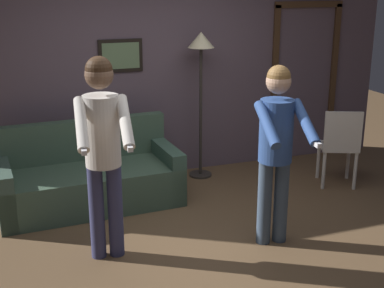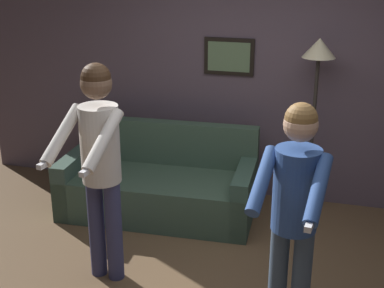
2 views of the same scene
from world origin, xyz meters
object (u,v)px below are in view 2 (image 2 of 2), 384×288
at_px(couch, 159,187).
at_px(person_standing_right, 295,202).
at_px(person_standing_left, 99,154).
at_px(torchiere_lamp, 317,72).

bearing_deg(couch, person_standing_right, -45.51).
relative_size(couch, person_standing_left, 1.10).
distance_m(couch, person_standing_right, 2.17).
height_order(torchiere_lamp, person_standing_right, torchiere_lamp).
xyz_separation_m(couch, person_standing_left, (-0.05, -1.21, 0.80)).
height_order(torchiere_lamp, person_standing_left, person_standing_left).
height_order(couch, torchiere_lamp, torchiere_lamp).
relative_size(person_standing_left, person_standing_right, 1.07).
relative_size(torchiere_lamp, person_standing_left, 1.00).
xyz_separation_m(couch, person_standing_right, (1.44, -1.46, 0.72)).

